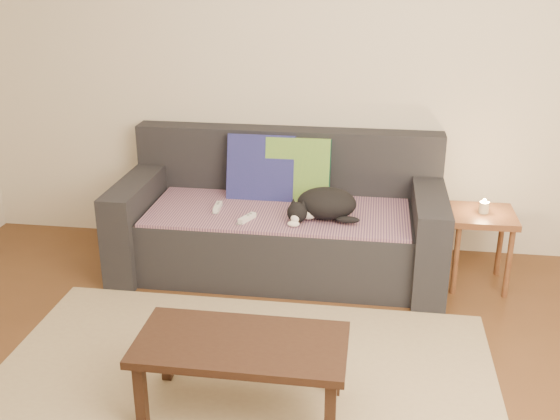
{
  "coord_description": "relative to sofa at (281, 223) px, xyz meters",
  "views": [
    {
      "loc": [
        0.58,
        -2.39,
        1.96
      ],
      "look_at": [
        0.05,
        1.2,
        0.55
      ],
      "focal_mm": 42.0,
      "sensor_mm": 36.0,
      "label": 1
    }
  ],
  "objects": [
    {
      "name": "wii_remote_a",
      "position": [
        -0.39,
        -0.14,
        0.15
      ],
      "size": [
        0.04,
        0.15,
        0.03
      ],
      "primitive_type": "cube",
      "rotation": [
        0.0,
        0.0,
        1.62
      ],
      "color": "white",
      "rests_on": "throw_blanket"
    },
    {
      "name": "back_wall",
      "position": [
        0.0,
        0.43,
        0.99
      ],
      "size": [
        4.5,
        0.04,
        2.6
      ],
      "primitive_type": "cube",
      "color": "beige",
      "rests_on": "ground"
    },
    {
      "name": "wii_remote_b",
      "position": [
        -0.17,
        -0.3,
        0.15
      ],
      "size": [
        0.09,
        0.15,
        0.03
      ],
      "primitive_type": "cube",
      "rotation": [
        0.0,
        0.0,
        1.16
      ],
      "color": "white",
      "rests_on": "throw_blanket"
    },
    {
      "name": "cat",
      "position": [
        0.3,
        -0.2,
        0.22
      ],
      "size": [
        0.45,
        0.33,
        0.19
      ],
      "rotation": [
        0.0,
        0.0,
        -0.06
      ],
      "color": "black",
      "rests_on": "throw_blanket"
    },
    {
      "name": "coffee_table",
      "position": [
        0.05,
        -1.53,
        0.02
      ],
      "size": [
        0.94,
        0.47,
        0.38
      ],
      "color": "black",
      "rests_on": "rug"
    },
    {
      "name": "cushion_green",
      "position": [
        0.09,
        0.17,
        0.32
      ],
      "size": [
        0.43,
        0.2,
        0.44
      ],
      "primitive_type": "cube",
      "rotation": [
        -0.22,
        0.0,
        0.0
      ],
      "color": "#0C4E3D",
      "rests_on": "throw_blanket"
    },
    {
      "name": "cushion_navy",
      "position": [
        -0.16,
        0.17,
        0.32
      ],
      "size": [
        0.45,
        0.22,
        0.46
      ],
      "primitive_type": "cube",
      "rotation": [
        -0.26,
        0.0,
        0.0
      ],
      "color": "#121C4F",
      "rests_on": "throw_blanket"
    },
    {
      "name": "sofa",
      "position": [
        0.0,
        0.0,
        0.0
      ],
      "size": [
        2.1,
        0.94,
        0.87
      ],
      "color": "#232328",
      "rests_on": "ground"
    },
    {
      "name": "side_table",
      "position": [
        1.27,
        -0.08,
        0.09
      ],
      "size": [
        0.39,
        0.39,
        0.49
      ],
      "color": "brown",
      "rests_on": "ground"
    },
    {
      "name": "throw_blanket",
      "position": [
        0.0,
        -0.09,
        0.12
      ],
      "size": [
        1.66,
        0.74,
        0.02
      ],
      "primitive_type": "cube",
      "color": "#422C52",
      "rests_on": "sofa"
    },
    {
      "name": "candle",
      "position": [
        1.27,
        -0.08,
        0.22
      ],
      "size": [
        0.06,
        0.06,
        0.09
      ],
      "color": "beige",
      "rests_on": "side_table"
    },
    {
      "name": "rug",
      "position": [
        0.0,
        -1.42,
        -0.3
      ],
      "size": [
        2.5,
        1.8,
        0.01
      ],
      "primitive_type": "cube",
      "color": "tan",
      "rests_on": "ground"
    },
    {
      "name": "ground",
      "position": [
        0.0,
        -1.57,
        -0.31
      ],
      "size": [
        4.5,
        4.5,
        0.0
      ],
      "primitive_type": "plane",
      "color": "brown",
      "rests_on": "ground"
    }
  ]
}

